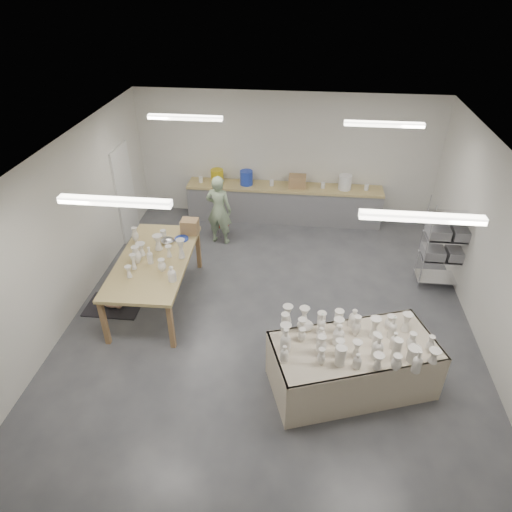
# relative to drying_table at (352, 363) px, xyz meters

# --- Properties ---
(room) EXTENTS (8.00, 8.02, 3.00)m
(room) POSITION_rel_drying_table_xyz_m (-1.42, 1.49, 1.60)
(room) COLOR #424449
(room) RESTS_ON ground
(back_counter) EXTENTS (4.60, 0.60, 1.24)m
(back_counter) POSITION_rel_drying_table_xyz_m (-1.32, 5.09, 0.03)
(back_counter) COLOR tan
(back_counter) RESTS_ON ground
(wire_shelf) EXTENTS (0.88, 0.48, 1.80)m
(wire_shelf) POSITION_rel_drying_table_xyz_m (1.89, 2.81, 0.46)
(wire_shelf) COLOR silver
(wire_shelf) RESTS_ON ground
(drying_table) EXTENTS (2.57, 1.86, 1.20)m
(drying_table) POSITION_rel_drying_table_xyz_m (0.00, 0.00, 0.00)
(drying_table) COLOR olive
(drying_table) RESTS_ON ground
(work_table) EXTENTS (1.32, 2.52, 1.30)m
(work_table) POSITION_rel_drying_table_xyz_m (-3.38, 1.74, 0.47)
(work_table) COLOR tan
(work_table) RESTS_ON ground
(rug) EXTENTS (1.00, 0.70, 0.02)m
(rug) POSITION_rel_drying_table_xyz_m (-4.21, 1.40, -0.45)
(rug) COLOR black
(rug) RESTS_ON ground
(cat) EXTENTS (0.47, 0.39, 0.17)m
(cat) POSITION_rel_drying_table_xyz_m (-4.19, 1.38, -0.35)
(cat) COLOR white
(cat) RESTS_ON rug
(potter) EXTENTS (0.64, 0.48, 1.59)m
(potter) POSITION_rel_drying_table_xyz_m (-2.66, 3.91, 0.34)
(potter) COLOR #93AC85
(potter) RESTS_ON ground
(red_stool) EXTENTS (0.43, 0.43, 0.30)m
(red_stool) POSITION_rel_drying_table_xyz_m (-2.66, 4.18, -0.19)
(red_stool) COLOR #B52B19
(red_stool) RESTS_ON ground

